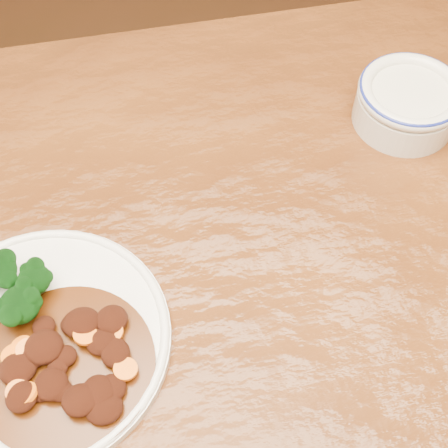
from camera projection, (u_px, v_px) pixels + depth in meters
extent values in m
cube|color=#603011|center=(199.00, 325.00, 0.64)|extent=(1.53, 0.94, 0.04)
cylinder|color=white|center=(41.00, 342.00, 0.61)|extent=(0.25, 0.25, 0.01)
torus|color=white|center=(40.00, 340.00, 0.60)|extent=(0.25, 0.25, 0.01)
cylinder|color=#799F52|center=(39.00, 288.00, 0.63)|extent=(0.01, 0.01, 0.02)
ellipsoid|color=black|center=(34.00, 279.00, 0.61)|extent=(0.03, 0.03, 0.03)
cylinder|color=#799F52|center=(4.00, 279.00, 0.63)|extent=(0.01, 0.01, 0.02)
cylinder|color=#799F52|center=(25.00, 314.00, 0.61)|extent=(0.01, 0.01, 0.02)
ellipsoid|color=black|center=(20.00, 305.00, 0.59)|extent=(0.04, 0.04, 0.03)
cylinder|color=#461E07|center=(66.00, 366.00, 0.59)|extent=(0.17, 0.17, 0.00)
ellipsoid|color=black|center=(80.00, 400.00, 0.55)|extent=(0.03, 0.03, 0.02)
ellipsoid|color=black|center=(18.00, 369.00, 0.58)|extent=(0.04, 0.03, 0.02)
ellipsoid|color=black|center=(102.00, 342.00, 0.59)|extent=(0.03, 0.03, 0.01)
ellipsoid|color=black|center=(34.00, 356.00, 0.58)|extent=(0.03, 0.02, 0.01)
ellipsoid|color=black|center=(112.00, 319.00, 0.60)|extent=(0.03, 0.03, 0.02)
ellipsoid|color=black|center=(44.00, 326.00, 0.60)|extent=(0.02, 0.02, 0.01)
ellipsoid|color=black|center=(98.00, 392.00, 0.56)|extent=(0.03, 0.03, 0.02)
ellipsoid|color=black|center=(115.00, 353.00, 0.58)|extent=(0.03, 0.03, 0.01)
ellipsoid|color=black|center=(58.00, 367.00, 0.58)|extent=(0.02, 0.02, 0.01)
ellipsoid|color=black|center=(21.00, 397.00, 0.56)|extent=(0.03, 0.03, 0.01)
ellipsoid|color=black|center=(18.00, 366.00, 0.58)|extent=(0.03, 0.03, 0.01)
ellipsoid|color=black|center=(42.00, 392.00, 0.57)|extent=(0.02, 0.02, 0.01)
ellipsoid|color=black|center=(65.00, 356.00, 0.58)|extent=(0.02, 0.02, 0.01)
ellipsoid|color=black|center=(19.00, 380.00, 0.57)|extent=(0.02, 0.02, 0.01)
ellipsoid|color=black|center=(61.00, 391.00, 0.56)|extent=(0.02, 0.02, 0.01)
ellipsoid|color=black|center=(104.00, 408.00, 0.56)|extent=(0.03, 0.03, 0.02)
ellipsoid|color=black|center=(71.00, 325.00, 0.60)|extent=(0.02, 0.02, 0.01)
ellipsoid|color=black|center=(81.00, 323.00, 0.60)|extent=(0.04, 0.03, 0.02)
ellipsoid|color=black|center=(108.00, 331.00, 0.60)|extent=(0.02, 0.02, 0.01)
ellipsoid|color=black|center=(22.00, 366.00, 0.58)|extent=(0.02, 0.02, 0.01)
ellipsoid|color=black|center=(111.00, 388.00, 0.57)|extent=(0.03, 0.03, 0.01)
ellipsoid|color=black|center=(44.00, 347.00, 0.58)|extent=(0.04, 0.04, 0.02)
ellipsoid|color=black|center=(51.00, 384.00, 0.56)|extent=(0.03, 0.03, 0.02)
cylinder|color=orange|center=(85.00, 335.00, 0.59)|extent=(0.02, 0.02, 0.01)
cylinder|color=orange|center=(28.00, 350.00, 0.58)|extent=(0.03, 0.03, 0.01)
cylinder|color=orange|center=(26.00, 394.00, 0.56)|extent=(0.02, 0.02, 0.02)
cylinder|color=orange|center=(125.00, 369.00, 0.57)|extent=(0.03, 0.03, 0.01)
cylinder|color=orange|center=(112.00, 331.00, 0.59)|extent=(0.03, 0.03, 0.01)
cylinder|color=orange|center=(23.00, 347.00, 0.58)|extent=(0.03, 0.03, 0.01)
cylinder|color=orange|center=(13.00, 355.00, 0.58)|extent=(0.03, 0.03, 0.01)
cylinder|color=orange|center=(18.00, 392.00, 0.56)|extent=(0.02, 0.03, 0.02)
cylinder|color=beige|center=(406.00, 108.00, 0.76)|extent=(0.12, 0.12, 0.04)
cylinder|color=silver|center=(411.00, 94.00, 0.74)|extent=(0.10, 0.10, 0.01)
torus|color=beige|center=(411.00, 91.00, 0.74)|extent=(0.13, 0.13, 0.02)
torus|color=navy|center=(412.00, 89.00, 0.73)|extent=(0.12, 0.12, 0.01)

